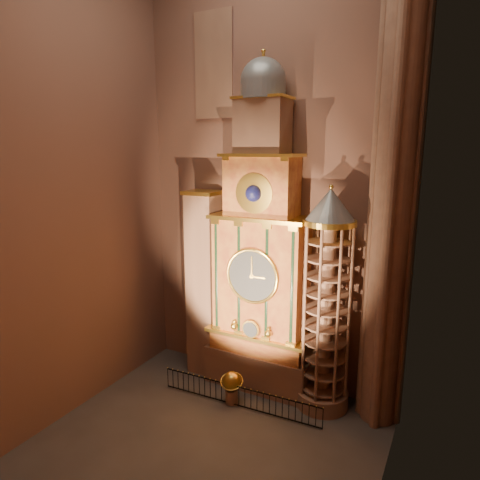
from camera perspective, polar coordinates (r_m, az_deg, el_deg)
The scene contains 11 objects.
floor at distance 20.53m, azimuth -3.89°, elevation -24.91°, with size 14.00×14.00×0.00m, color #383330.
wall_back at distance 21.77m, azimuth 4.09°, elevation 8.50°, with size 22.00×22.00×0.00m, color brown.
wall_left at distance 21.04m, azimuth -20.95°, elevation 7.62°, with size 22.00×22.00×0.00m, color brown.
wall_right at distance 14.07m, azimuth 20.64°, elevation 5.83°, with size 22.00×22.00×0.00m, color brown.
astronomical_clock at distance 21.54m, azimuth 2.80°, elevation -3.20°, with size 5.60×2.41×16.70m.
portrait_tower at distance 23.57m, azimuth -4.77°, elevation -5.76°, with size 1.80×1.60×10.20m.
stair_turret at distance 20.57m, azimuth 11.40°, elevation -8.30°, with size 2.50×2.50×10.80m.
gothic_pier at distance 19.12m, azimuth 19.93°, elevation 7.33°, with size 2.04×2.04×22.00m.
stained_glass_window at distance 23.50m, azimuth -3.52°, elevation 22.23°, with size 2.20×0.14×5.20m.
celestial_globe at distance 22.19m, azimuth -1.13°, elevation -18.73°, with size 1.38×1.34×1.64m.
iron_railing at distance 22.08m, azimuth -0.15°, elevation -20.15°, with size 8.27×0.41×1.05m.
Camera 1 is at (8.74, -13.89, 12.34)m, focal length 32.00 mm.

